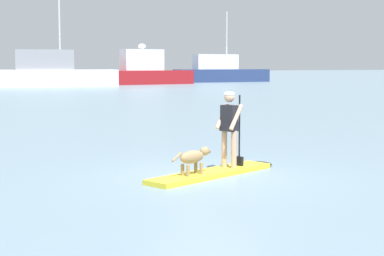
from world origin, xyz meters
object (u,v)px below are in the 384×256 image
Objects in this scene: person_paddler at (230,124)px; moored_boat_starboard at (146,71)px; dog at (194,157)px; moored_boat_far_port at (220,72)px; paddleboard at (218,172)px; moored_boat_port at (52,73)px.

person_paddler is 59.14m from moored_boat_starboard.
moored_boat_far_port is at bearing 63.54° from dog.
paddleboard is 1.05m from person_paddler.
moored_boat_port reaches higher than moored_boat_far_port.
dog is 69.35m from moored_boat_far_port.
paddleboard is at bearing -156.20° from person_paddler.
person_paddler reaches higher than paddleboard.
paddleboard is 2.16× the size of person_paddler.
moored_boat_starboard is 0.84× the size of moored_boat_far_port.
moored_boat_port is 1.21× the size of moored_boat_starboard.
person_paddler is 0.15× the size of moored_boat_starboard.
moored_boat_far_port is at bearing 64.14° from person_paddler.
moored_boat_starboard is (17.82, 56.39, 0.46)m from person_paddler.
moored_boat_far_port is (30.20, 61.77, 1.31)m from paddleboard.
paddleboard is 68.77m from moored_boat_far_port.
paddleboard is at bearing -107.80° from moored_boat_starboard.
moored_boat_far_port is (12.05, 5.23, -0.15)m from moored_boat_starboard.
paddleboard is 0.32× the size of moored_boat_starboard.
moored_boat_far_port is at bearing 19.74° from moored_boat_port.
moored_boat_starboard is (18.15, 56.54, 1.45)m from paddleboard.
dog is 0.10× the size of moored_boat_starboard.
moored_boat_far_port reaches higher than paddleboard.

